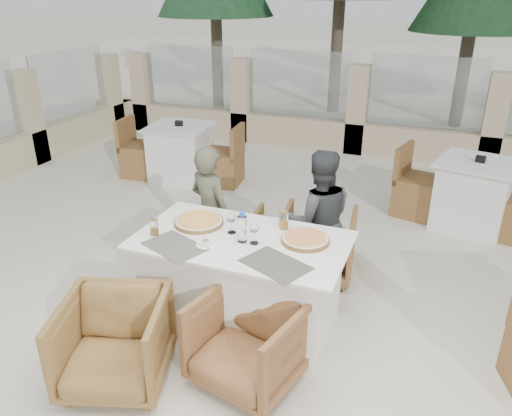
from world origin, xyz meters
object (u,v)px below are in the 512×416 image
(wine_glass_centre, at_px, (232,222))
(armchair_near_left, at_px, (114,343))
(pizza_left, at_px, (199,221))
(armchair_far_left, at_px, (228,234))
(pizza_right, at_px, (305,239))
(diner_left, at_px, (211,213))
(beer_glass_left, at_px, (154,227))
(diner_right, at_px, (318,221))
(water_bottle, at_px, (242,227))
(beer_glass_right, at_px, (284,220))
(bg_table_b, at_px, (474,195))
(armchair_far_right, at_px, (318,243))
(wine_glass_near, at_px, (254,232))
(dining_table, at_px, (242,282))
(bg_table_a, at_px, (181,153))
(olive_dish, at_px, (206,242))
(armchair_near_right, at_px, (249,341))

(wine_glass_centre, distance_m, armchair_near_left, 1.20)
(pizza_left, xyz_separation_m, armchair_far_left, (-0.12, 0.81, -0.52))
(pizza_left, distance_m, pizza_right, 0.88)
(pizza_right, xyz_separation_m, diner_left, (-1.02, 0.47, -0.16))
(beer_glass_left, relative_size, armchair_near_left, 0.18)
(diner_left, bearing_deg, wine_glass_centre, 151.42)
(diner_right, bearing_deg, pizza_left, 15.81)
(pizza_left, distance_m, armchair_far_left, 0.98)
(pizza_left, distance_m, water_bottle, 0.47)
(beer_glass_right, height_order, bg_table_b, beer_glass_right)
(armchair_far_right, xyz_separation_m, diner_right, (0.04, -0.21, 0.33))
(armchair_far_right, bearing_deg, bg_table_b, -138.16)
(water_bottle, xyz_separation_m, wine_glass_near, (0.09, 0.00, -0.03))
(dining_table, height_order, bg_table_a, same)
(armchair_far_right, xyz_separation_m, bg_table_b, (1.35, 1.59, 0.07))
(diner_right, height_order, bg_table_b, diner_right)
(armchair_far_left, bearing_deg, pizza_right, 136.03)
(wine_glass_centre, height_order, diner_right, diner_right)
(beer_glass_right, height_order, armchair_far_right, beer_glass_right)
(pizza_right, bearing_deg, armchair_near_left, -134.30)
(wine_glass_centre, relative_size, wine_glass_near, 1.00)
(water_bottle, relative_size, diner_right, 0.19)
(wine_glass_near, height_order, beer_glass_left, wine_glass_near)
(beer_glass_left, bearing_deg, armchair_far_right, 49.54)
(dining_table, bearing_deg, beer_glass_left, -164.59)
(beer_glass_right, distance_m, bg_table_b, 2.76)
(pizza_left, height_order, wine_glass_near, wine_glass_near)
(pizza_right, bearing_deg, wine_glass_centre, -173.73)
(diner_left, height_order, bg_table_a, diner_left)
(diner_right, bearing_deg, dining_table, 39.63)
(dining_table, bearing_deg, armchair_far_right, 70.45)
(olive_dish, distance_m, diner_left, 0.88)
(pizza_right, height_order, olive_dish, pizza_right)
(dining_table, bearing_deg, bg_table_a, 127.19)
(armchair_near_left, bearing_deg, bg_table_a, 94.48)
(diner_right, bearing_deg, bg_table_b, -149.77)
(beer_glass_right, xyz_separation_m, diner_right, (0.15, 0.49, -0.20))
(armchair_near_right, bearing_deg, olive_dish, 156.32)
(pizza_right, distance_m, wine_glass_near, 0.39)
(bg_table_a, bearing_deg, pizza_left, -63.65)
(pizza_right, bearing_deg, diner_left, 155.15)
(dining_table, bearing_deg, pizza_right, 15.90)
(water_bottle, bearing_deg, bg_table_b, 57.27)
(water_bottle, distance_m, beer_glass_right, 0.39)
(dining_table, relative_size, wine_glass_centre, 8.70)
(dining_table, relative_size, beer_glass_left, 12.47)
(armchair_far_right, bearing_deg, pizza_right, 89.30)
(pizza_right, xyz_separation_m, armchair_near_left, (-1.01, -1.03, -0.47))
(beer_glass_left, bearing_deg, wine_glass_near, 10.81)
(wine_glass_centre, bearing_deg, armchair_near_left, -114.45)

